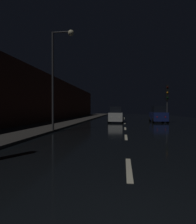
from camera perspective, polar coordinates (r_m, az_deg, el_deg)
ground at (r=27.03m, az=7.94°, el=-2.82°), size 27.37×84.00×0.02m
sidewalk_left at (r=28.00m, az=-7.59°, el=-2.52°), size 4.40×84.00×0.15m
building_facade_left at (r=25.53m, az=-15.33°, el=4.01°), size 0.80×63.00×6.27m
lane_centerline at (r=21.84m, az=8.01°, el=-3.64°), size 0.16×35.48×0.01m
traffic_light_far_right at (r=25.10m, az=19.95°, el=4.64°), size 0.32×0.47×4.70m
streetlamp_overhead at (r=14.87m, az=-11.69°, el=13.45°), size 1.70×0.44×7.53m
car_approaching_headlights at (r=24.94m, az=5.37°, el=-0.94°), size 1.88×4.08×2.06m
car_parked_right_far at (r=26.29m, az=17.56°, el=-0.81°), size 1.95×4.22×2.12m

